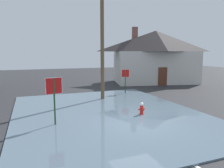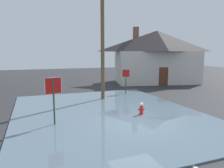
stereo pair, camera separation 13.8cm
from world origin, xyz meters
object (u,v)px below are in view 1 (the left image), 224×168
at_px(stop_sign_near, 54,91).
at_px(utility_pole, 102,36).
at_px(fire_hydrant, 142,109).
at_px(house, 155,56).
at_px(stop_sign_far, 125,77).

xyz_separation_m(stop_sign_near, utility_pole, (4.09, 4.84, 3.08)).
distance_m(fire_hydrant, house, 14.54).
xyz_separation_m(utility_pole, house, (8.95, 6.84, -1.62)).
xyz_separation_m(stop_sign_near, stop_sign_far, (6.70, 6.36, -0.22)).
bearing_deg(house, stop_sign_near, -138.14).
height_order(utility_pole, house, utility_pole).
bearing_deg(utility_pole, stop_sign_far, 30.25).
bearing_deg(stop_sign_far, house, 40.00).
height_order(utility_pole, stop_sign_far, utility_pole).
height_order(stop_sign_near, stop_sign_far, stop_sign_near).
height_order(stop_sign_near, utility_pole, utility_pole).
bearing_deg(utility_pole, house, 37.40).
bearing_deg(stop_sign_far, utility_pole, -149.75).
height_order(stop_sign_near, fire_hydrant, stop_sign_near).
distance_m(utility_pole, stop_sign_far, 4.47).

